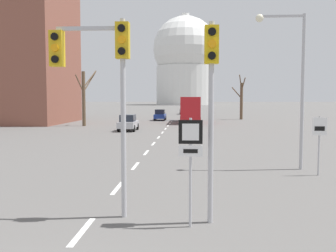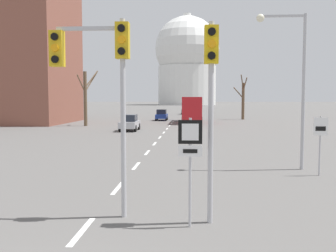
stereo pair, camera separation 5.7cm
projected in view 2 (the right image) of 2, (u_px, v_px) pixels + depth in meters
name	position (u px, v px, depth m)	size (l,w,h in m)	color
lane_stripe_0	(82.00, 231.00, 9.20)	(0.16, 2.00, 0.01)	silver
lane_stripe_1	(118.00, 188.00, 13.68)	(0.16, 2.00, 0.01)	silver
lane_stripe_2	(136.00, 166.00, 18.16)	(0.16, 2.00, 0.01)	silver
lane_stripe_3	(147.00, 153.00, 22.64)	(0.16, 2.00, 0.01)	silver
lane_stripe_4	(155.00, 144.00, 27.12)	(0.16, 2.00, 0.01)	silver
lane_stripe_5	(160.00, 137.00, 31.60)	(0.16, 2.00, 0.01)	silver
lane_stripe_6	(164.00, 132.00, 36.08)	(0.16, 2.00, 0.01)	silver
lane_stripe_7	(167.00, 129.00, 40.56)	(0.16, 2.00, 0.01)	silver
lane_stripe_8	(169.00, 126.00, 45.03)	(0.16, 2.00, 0.01)	silver
lane_stripe_9	(171.00, 123.00, 49.51)	(0.16, 2.00, 0.01)	silver
lane_stripe_10	(173.00, 121.00, 53.99)	(0.16, 2.00, 0.01)	silver
traffic_signal_near_right	(211.00, 84.00, 9.59)	(0.36, 0.34, 5.21)	#B2B2B7
traffic_signal_centre_tall	(100.00, 68.00, 10.07)	(2.15, 0.34, 5.39)	#B2B2B7
route_sign_post	(190.00, 153.00, 9.37)	(0.60, 0.08, 2.78)	#B2B2B7
speed_limit_sign	(320.00, 135.00, 15.75)	(0.60, 0.08, 2.53)	#B2B2B7
street_lamp_right	(294.00, 72.00, 16.97)	(2.26, 0.36, 7.08)	#B2B2B7
sedan_near_left	(186.00, 110.00, 78.99)	(1.78, 4.46, 1.74)	slate
sedan_near_right	(162.00, 115.00, 56.33)	(1.70, 4.26, 1.66)	navy
sedan_mid_centre	(130.00, 123.00, 38.02)	(1.73, 4.06, 1.65)	#B7B7BC
city_bus	(192.00, 108.00, 51.33)	(2.66, 10.80, 3.48)	red
bare_tree_left_near	(86.00, 96.00, 44.73)	(1.82, 3.53, 6.77)	brown
bare_tree_right_near	(243.00, 99.00, 58.64)	(2.00, 1.67, 6.98)	brown
capitol_dome	(187.00, 61.00, 200.80)	(34.38, 34.38, 48.57)	silver
apartment_block_left	(1.00, 11.00, 49.95)	(18.00, 14.00, 29.85)	brown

